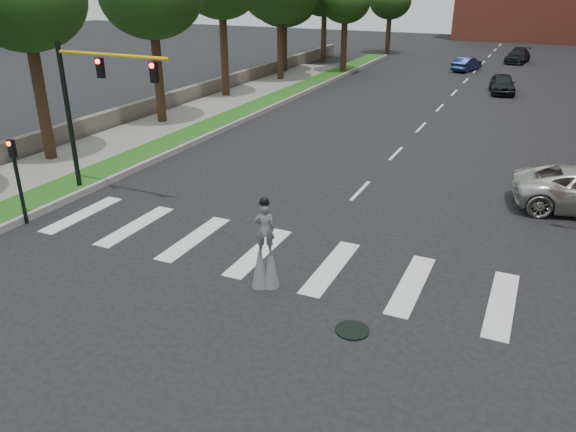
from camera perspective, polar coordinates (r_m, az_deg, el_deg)
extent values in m
plane|color=black|center=(17.57, -0.71, -5.85)|extent=(160.00, 160.00, 0.00)
cube|color=#1E4F16|center=(39.30, -3.47, 10.89)|extent=(2.00, 60.00, 0.25)
cube|color=gray|center=(38.83, -2.08, 10.78)|extent=(0.20, 60.00, 0.28)
cube|color=slate|center=(32.95, -16.41, 7.47)|extent=(4.00, 60.00, 0.18)
cube|color=#5D574F|center=(43.66, -8.78, 12.49)|extent=(0.50, 56.00, 1.10)
cylinder|color=black|center=(15.05, 6.53, -11.45)|extent=(0.90, 0.90, 0.04)
cylinder|color=black|center=(24.97, -21.33, 9.11)|extent=(0.20, 0.20, 6.20)
cylinder|color=gold|center=(22.72, -17.53, 15.31)|extent=(5.20, 0.14, 0.14)
cube|color=black|center=(23.19, -18.53, 14.08)|extent=(0.28, 0.18, 0.75)
cylinder|color=#FF0C0C|center=(23.08, -18.78, 14.64)|extent=(0.18, 0.06, 0.18)
cube|color=black|center=(21.59, -13.46, 14.02)|extent=(0.28, 0.18, 0.75)
cylinder|color=#FF0C0C|center=(21.47, -13.69, 14.63)|extent=(0.18, 0.06, 0.18)
cylinder|color=black|center=(22.66, -25.62, 2.80)|extent=(0.14, 0.14, 3.00)
cube|color=black|center=(22.26, -26.25, 6.17)|extent=(0.25, 0.16, 0.65)
cylinder|color=#FF0C0C|center=(22.15, -26.53, 6.58)|extent=(0.16, 0.05, 0.16)
cylinder|color=#2F1F13|center=(16.64, -1.75, -5.49)|extent=(0.07, 0.07, 1.09)
cylinder|color=#2F1F13|center=(16.66, -2.85, -5.49)|extent=(0.07, 0.07, 1.09)
cone|color=#5E5E63|center=(16.58, -1.75, -5.08)|extent=(0.52, 0.52, 1.36)
cone|color=#5E5E63|center=(16.59, -2.86, -5.07)|extent=(0.52, 0.52, 1.36)
imported|color=#5E5E63|center=(16.05, -2.38, -1.32)|extent=(0.68, 0.58, 1.57)
sphere|color=black|center=(15.71, -2.43, 1.49)|extent=(0.26, 0.26, 0.26)
cylinder|color=black|center=(15.73, -2.43, 1.33)|extent=(0.34, 0.34, 0.02)
cube|color=yellow|center=(16.00, -2.38, 0.30)|extent=(0.22, 0.05, 0.10)
imported|color=black|center=(47.96, 20.95, 12.44)|extent=(2.44, 4.54, 1.47)
imported|color=#16214E|center=(58.38, 17.71, 14.49)|extent=(2.46, 4.22, 1.31)
imported|color=black|center=(65.88, 22.31, 14.82)|extent=(2.51, 5.04, 1.41)
cylinder|color=#2F1F13|center=(29.77, -23.79, 10.84)|extent=(0.56, 0.56, 6.22)
cylinder|color=#2F1F13|center=(35.75, -13.04, 13.85)|extent=(0.56, 0.56, 6.07)
cylinder|color=#2F1F13|center=(43.25, -6.49, 16.15)|extent=(0.56, 0.56, 6.53)
cylinder|color=#2F1F13|center=(50.15, -0.78, 16.89)|extent=(0.56, 0.56, 5.88)
cylinder|color=#2F1F13|center=(61.99, 3.65, 18.01)|extent=(0.56, 0.56, 5.72)
cylinder|color=#2F1F13|center=(54.24, 5.69, 16.93)|extent=(0.56, 0.56, 5.23)
ellipsoid|color=black|center=(53.95, 5.86, 20.88)|extent=(4.50, 4.50, 3.83)
cylinder|color=#2F1F13|center=(69.39, 10.15, 17.82)|extent=(0.56, 0.56, 4.62)
ellipsoid|color=black|center=(69.17, 10.37, 20.70)|extent=(4.74, 4.74, 4.03)
cylinder|color=#2F1F13|center=(54.44, -0.40, 17.04)|extent=(0.56, 0.56, 5.20)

